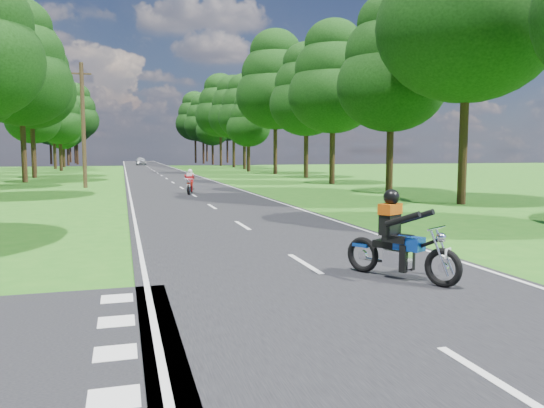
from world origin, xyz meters
name	(u,v)px	position (x,y,z in m)	size (l,w,h in m)	color
ground	(342,288)	(0.00, 0.00, 0.00)	(160.00, 160.00, 0.00)	#226316
main_road	(158,173)	(0.00, 50.00, 0.01)	(7.00, 140.00, 0.02)	black
road_markings	(157,174)	(-0.14, 48.13, 0.02)	(7.40, 140.00, 0.01)	silver
treeline	(163,104)	(1.43, 60.06, 8.25)	(40.00, 115.35, 14.78)	black
telegraph_pole	(83,125)	(-6.00, 28.00, 4.07)	(1.20, 0.26, 8.00)	#382616
rider_near_blue	(401,235)	(1.26, 0.24, 0.86)	(0.67, 2.01, 1.68)	#0E389A
rider_far_red	(190,181)	(-0.06, 21.14, 0.71)	(0.55, 1.65, 1.38)	#9F1B0C
distant_car	(141,161)	(-0.58, 83.82, 0.71)	(1.62, 4.03, 1.37)	#B6B9BD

